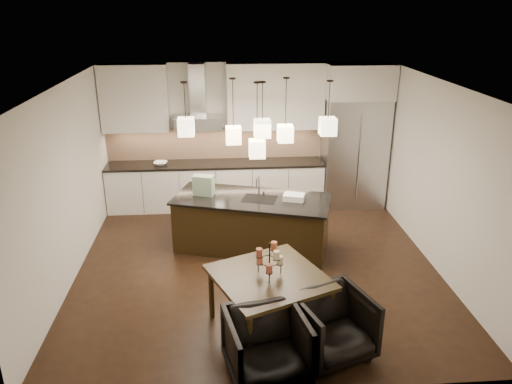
{
  "coord_description": "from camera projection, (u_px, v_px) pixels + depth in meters",
  "views": [
    {
      "loc": [
        -0.54,
        -6.89,
        3.89
      ],
      "look_at": [
        0.0,
        0.2,
        1.15
      ],
      "focal_mm": 35.0,
      "sensor_mm": 36.0,
      "label": 1
    }
  ],
  "objects": [
    {
      "name": "candle_f",
      "position": [
        277.0,
        255.0,
        5.85
      ],
      "size": [
        0.1,
        0.1,
        0.1
      ],
      "primitive_type": "cylinder",
      "rotation": [
        0.0,
        0.0,
        0.4
      ],
      "color": "beige",
      "rests_on": "candelabra"
    },
    {
      "name": "food_container",
      "position": [
        294.0,
        197.0,
        7.97
      ],
      "size": [
        0.39,
        0.32,
        0.1
      ],
      "primitive_type": "cube",
      "rotation": [
        0.0,
        0.0,
        -0.3
      ],
      "color": "silver",
      "rests_on": "island_top"
    },
    {
      "name": "wall_front",
      "position": [
        279.0,
        279.0,
        4.77
      ],
      "size": [
        5.5,
        0.02,
        2.8
      ],
      "primitive_type": "cube",
      "color": "silver",
      "rests_on": "ground"
    },
    {
      "name": "candle_c",
      "position": [
        269.0,
        268.0,
        5.88
      ],
      "size": [
        0.1,
        0.1,
        0.1
      ],
      "primitive_type": "cylinder",
      "rotation": [
        0.0,
        0.0,
        0.4
      ],
      "color": "#984535",
      "rests_on": "candelabra"
    },
    {
      "name": "pendant_e",
      "position": [
        328.0,
        126.0,
        7.51
      ],
      "size": [
        0.24,
        0.24,
        0.26
      ],
      "primitive_type": "cube",
      "color": "beige",
      "rests_on": "ceiling"
    },
    {
      "name": "candle_e",
      "position": [
        259.0,
        252.0,
        5.91
      ],
      "size": [
        0.1,
        0.1,
        0.1
      ],
      "primitive_type": "cylinder",
      "rotation": [
        0.0,
        0.0,
        0.4
      ],
      "color": "#984535",
      "rests_on": "candelabra"
    },
    {
      "name": "countertop",
      "position": [
        216.0,
        164.0,
        9.74
      ],
      "size": [
        4.21,
        0.66,
        0.04
      ],
      "primitive_type": "cube",
      "color": "black",
      "rests_on": "lower_cabinets"
    },
    {
      "name": "fridge_panel",
      "position": [
        359.0,
        81.0,
        9.32
      ],
      "size": [
        1.26,
        0.72,
        0.65
      ],
      "primitive_type": "cube",
      "color": "silver",
      "rests_on": "refrigerator"
    },
    {
      "name": "upper_cab_right",
      "position": [
        276.0,
        96.0,
        9.49
      ],
      "size": [
        1.85,
        0.35,
        1.25
      ],
      "primitive_type": "cube",
      "color": "silver",
      "rests_on": "wall_back"
    },
    {
      "name": "armchair_left",
      "position": [
        267.0,
        347.0,
        5.39
      ],
      "size": [
        0.98,
        1.0,
        0.78
      ],
      "primitive_type": "imported",
      "rotation": [
        0.0,
        0.0,
        0.2
      ],
      "color": "black",
      "rests_on": "floor"
    },
    {
      "name": "ceiling",
      "position": [
        257.0,
        84.0,
        6.83
      ],
      "size": [
        5.5,
        5.5,
        0.02
      ],
      "primitive_type": "cube",
      "color": "white",
      "rests_on": "wall_back"
    },
    {
      "name": "dining_table",
      "position": [
        269.0,
        302.0,
        6.21
      ],
      "size": [
        1.65,
        1.65,
        0.76
      ],
      "primitive_type": null,
      "rotation": [
        0.0,
        0.0,
        0.4
      ],
      "color": "black",
      "rests_on": "floor"
    },
    {
      "name": "pendant_a",
      "position": [
        186.0,
        127.0,
        7.38
      ],
      "size": [
        0.24,
        0.24,
        0.26
      ],
      "primitive_type": "cube",
      "color": "beige",
      "rests_on": "ceiling"
    },
    {
      "name": "upper_cab_left",
      "position": [
        134.0,
        98.0,
        9.31
      ],
      "size": [
        1.25,
        0.35,
        1.25
      ],
      "primitive_type": "cube",
      "color": "silver",
      "rests_on": "wall_back"
    },
    {
      "name": "tote_bag",
      "position": [
        204.0,
        185.0,
        8.15
      ],
      "size": [
        0.37,
        0.27,
        0.33
      ],
      "primitive_type": "cube",
      "rotation": [
        0.0,
        0.0,
        -0.3
      ],
      "color": "#1A4F25",
      "rests_on": "island_top"
    },
    {
      "name": "candle_d",
      "position": [
        274.0,
        246.0,
        6.07
      ],
      "size": [
        0.1,
        0.1,
        0.1
      ],
      "primitive_type": "cylinder",
      "rotation": [
        0.0,
        0.0,
        0.4
      ],
      "color": "#BD5A3D",
      "rests_on": "candelabra"
    },
    {
      "name": "hood_canopy",
      "position": [
        198.0,
        122.0,
        9.47
      ],
      "size": [
        0.9,
        0.52,
        0.24
      ],
      "primitive_type": "cube",
      "color": "#B7B7BA",
      "rests_on": "wall_back"
    },
    {
      "name": "island_body",
      "position": [
        252.0,
        224.0,
        8.24
      ],
      "size": [
        2.62,
        1.65,
        0.86
      ],
      "primitive_type": "cube",
      "rotation": [
        0.0,
        0.0,
        -0.3
      ],
      "color": "black",
      "rests_on": "floor"
    },
    {
      "name": "faucet",
      "position": [
        259.0,
        186.0,
        8.07
      ],
      "size": [
        0.16,
        0.25,
        0.37
      ],
      "primitive_type": null,
      "rotation": [
        0.0,
        0.0,
        -0.3
      ],
      "color": "silver",
      "rests_on": "island_top"
    },
    {
      "name": "candle_a",
      "position": [
        280.0,
        260.0,
        6.07
      ],
      "size": [
        0.1,
        0.1,
        0.1
      ],
      "primitive_type": "cylinder",
      "rotation": [
        0.0,
        0.0,
        0.4
      ],
      "color": "beige",
      "rests_on": "candelabra"
    },
    {
      "name": "pendant_d",
      "position": [
        285.0,
        134.0,
        7.85
      ],
      "size": [
        0.24,
        0.24,
        0.26
      ],
      "primitive_type": "cube",
      "color": "beige",
      "rests_on": "ceiling"
    },
    {
      "name": "floor",
      "position": [
        257.0,
        265.0,
        7.85
      ],
      "size": [
        5.5,
        5.5,
        0.02
      ],
      "primitive_type": "cube",
      "color": "black",
      "rests_on": "ground"
    },
    {
      "name": "lower_cabinets",
      "position": [
        216.0,
        186.0,
        9.9
      ],
      "size": [
        4.21,
        0.62,
        0.88
      ],
      "primitive_type": "cube",
      "color": "silver",
      "rests_on": "floor"
    },
    {
      "name": "backsplash",
      "position": [
        215.0,
        143.0,
        9.9
      ],
      "size": [
        4.21,
        0.02,
        0.63
      ],
      "primitive_type": "cube",
      "color": "tan",
      "rests_on": "countertop"
    },
    {
      "name": "hood_chimney",
      "position": [
        197.0,
        90.0,
        9.35
      ],
      "size": [
        0.3,
        0.28,
        0.96
      ],
      "primitive_type": "cube",
      "color": "#B7B7BA",
      "rests_on": "hood_canopy"
    },
    {
      "name": "pendant_f",
      "position": [
        257.0,
        149.0,
        7.49
      ],
      "size": [
        0.24,
        0.24,
        0.26
      ],
      "primitive_type": "cube",
      "color": "beige",
      "rests_on": "ceiling"
    },
    {
      "name": "candle_b",
      "position": [
        260.0,
        260.0,
        6.08
      ],
      "size": [
        0.1,
        0.1,
        0.1
      ],
      "primitive_type": "cylinder",
      "rotation": [
        0.0,
        0.0,
        0.4
      ],
      "color": "#BD5A3D",
      "rests_on": "candelabra"
    },
    {
      "name": "wall_right",
      "position": [
        439.0,
        176.0,
        7.54
      ],
      "size": [
        0.02,
        5.5,
        2.8
      ],
      "primitive_type": "cube",
      "color": "silver",
      "rests_on": "ground"
    },
    {
      "name": "wall_left",
      "position": [
        65.0,
        186.0,
        7.15
      ],
      "size": [
        0.02,
        5.5,
        2.8
      ],
      "primitive_type": "cube",
      "color": "silver",
      "rests_on": "ground"
    },
    {
      "name": "island_top",
      "position": [
        252.0,
        199.0,
        8.08
      ],
      "size": [
        2.71,
        1.74,
        0.04
      ],
      "primitive_type": "cube",
      "rotation": [
        0.0,
        0.0,
        -0.3
      ],
      "color": "black",
      "rests_on": "island_body"
    },
    {
      "name": "refrigerator",
      "position": [
        354.0,
        153.0,
        9.82
      ],
      "size": [
        1.2,
        0.72,
        2.15
      ],
      "primitive_type": "cube",
      "color": "#B7B7BA",
      "rests_on": "floor"
    },
    {
      "name": "fruit_bowl",
      "position": [
        161.0,
        163.0,
        9.6
      ],
      "size": [
        0.28,
        0.28,
        0.06
      ],
      "primitive_type": "imported",
      "rotation": [
        0.0,
        0.0,
        -0.09
      ],
      "color": "silver",
      "rests_on": "countertop"
    },
    {
      "name": "wall_back",
      "position": [
        246.0,
        134.0,
        9.91
      ],
      "size": [
        5.5,
        0.02,
        2.8
      ],
      "primitive_type": "cube",
      "color": "silver",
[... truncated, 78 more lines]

